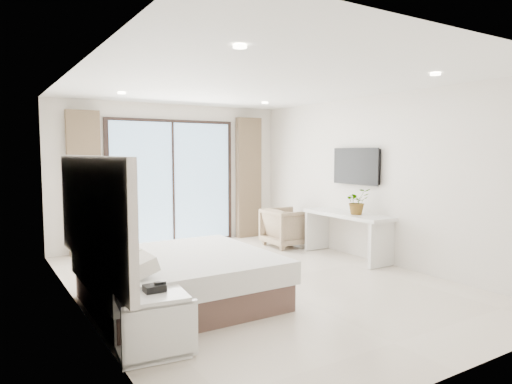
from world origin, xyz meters
The scene contains 8 objects.
ground centered at (0.00, 0.00, 0.00)m, with size 6.20×6.20×0.00m, color beige.
room_shell centered at (-0.20, 0.72, 1.58)m, with size 4.62×6.22×2.72m.
bed centered at (-1.28, -0.30, 0.30)m, with size 2.06×1.96×0.72m.
nightstand centered at (-2.00, -1.45, 0.27)m, with size 0.65×0.56×0.54m.
phone centered at (-1.95, -1.39, 0.58)m, with size 0.19×0.14×0.06m, color black.
console_desk centered at (2.04, 0.40, 0.57)m, with size 0.54×1.72×0.77m.
plant centered at (2.04, 0.17, 0.94)m, with size 0.38×0.43×0.33m, color #33662D.
armchair centered at (1.75, 1.71, 0.40)m, with size 0.78×0.73×0.80m, color #9A7C65.
Camera 1 is at (-3.28, -5.24, 1.78)m, focal length 32.00 mm.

